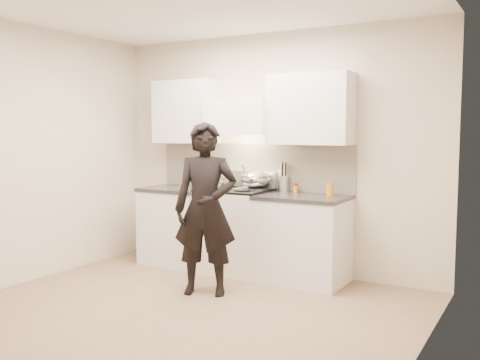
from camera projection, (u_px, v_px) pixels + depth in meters
name	position (u px, v px, depth m)	size (l,w,h in m)	color
ground_plane	(183.00, 312.00, 4.72)	(4.00, 4.00, 0.00)	#896D50
room_shell	(200.00, 131.00, 4.92)	(4.04, 3.54, 2.70)	#C1B298
stove	(235.00, 230.00, 6.06)	(0.76, 0.65, 0.96)	white
counter_right	(303.00, 239.00, 5.64)	(0.92, 0.67, 0.92)	silver
counter_left	(179.00, 225.00, 6.44)	(0.82, 0.67, 0.92)	silver
wok	(255.00, 179.00, 6.00)	(0.36, 0.45, 0.29)	silver
stock_pot	(214.00, 181.00, 5.97)	(0.33, 0.29, 0.16)	silver
utensil_crock	(283.00, 182.00, 5.98)	(0.12, 0.12, 0.33)	silver
spice_jar	(296.00, 188.00, 5.89)	(0.04, 0.04, 0.10)	gold
oil_glass	(330.00, 190.00, 5.55)	(0.08, 0.08, 0.14)	#B47B22
person	(206.00, 209.00, 5.19)	(0.61, 0.40, 1.68)	black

